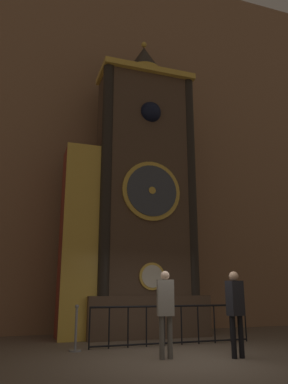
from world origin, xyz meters
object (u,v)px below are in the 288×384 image
clock_tower (136,197)px  visitor_near (165,305)px  visitor_far (235,305)px  stanchion_post (76,336)px

clock_tower → visitor_near: clock_tower is taller
visitor_far → visitor_near: bearing=152.0°
clock_tower → visitor_near: 4.86m
visitor_near → stanchion_post: 2.35m
clock_tower → stanchion_post: clock_tower is taller
visitor_far → stanchion_post: size_ratio=1.70×
clock_tower → visitor_far: bearing=-76.4°
visitor_near → visitor_far: (1.44, -0.39, 0.00)m
stanchion_post → visitor_far: bearing=-32.5°
stanchion_post → clock_tower: bearing=45.2°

